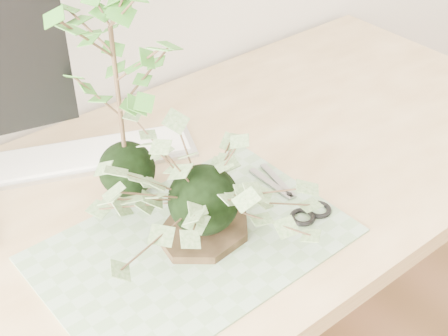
{
  "coord_description": "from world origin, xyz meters",
  "views": [
    {
      "loc": [
        -0.51,
        0.52,
        1.44
      ],
      "look_at": [
        0.0,
        1.14,
        0.84
      ],
      "focal_mm": 50.0,
      "sensor_mm": 36.0,
      "label": 1
    }
  ],
  "objects_px": {
    "desk": "(196,224)",
    "ivy_kokedama": "(203,173)",
    "keyboard": "(95,154)",
    "maple_kokedama": "(112,42)"
  },
  "relations": [
    {
      "from": "desk",
      "to": "maple_kokedama",
      "type": "bearing_deg",
      "value": 146.13
    },
    {
      "from": "keyboard",
      "to": "desk",
      "type": "bearing_deg",
      "value": -42.52
    },
    {
      "from": "ivy_kokedama",
      "to": "keyboard",
      "type": "height_order",
      "value": "ivy_kokedama"
    },
    {
      "from": "desk",
      "to": "keyboard",
      "type": "relative_size",
      "value": 4.02
    },
    {
      "from": "desk",
      "to": "maple_kokedama",
      "type": "height_order",
      "value": "maple_kokedama"
    },
    {
      "from": "maple_kokedama",
      "to": "keyboard",
      "type": "xyz_separation_m",
      "value": [
        0.01,
        0.13,
        -0.28
      ]
    },
    {
      "from": "desk",
      "to": "ivy_kokedama",
      "type": "height_order",
      "value": "ivy_kokedama"
    },
    {
      "from": "maple_kokedama",
      "to": "keyboard",
      "type": "relative_size",
      "value": 1.04
    },
    {
      "from": "keyboard",
      "to": "ivy_kokedama",
      "type": "bearing_deg",
      "value": -62.09
    },
    {
      "from": "desk",
      "to": "keyboard",
      "type": "height_order",
      "value": "keyboard"
    }
  ]
}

